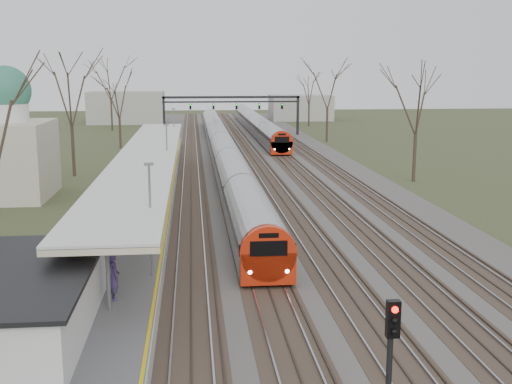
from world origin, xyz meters
TOP-DOWN VIEW (x-y plane):
  - track_bed at (0.26, 55.00)m, footprint 24.00×160.00m
  - platform at (-9.05, 37.50)m, footprint 3.50×69.00m
  - canopy at (-9.05, 32.99)m, footprint 4.10×50.00m
  - signal_gantry at (0.29, 84.99)m, footprint 21.00×0.59m
  - tree_west_far at (-17.00, 48.00)m, footprint 5.50×5.50m
  - tree_east_far at (14.00, 42.00)m, footprint 5.00×5.00m
  - train_near at (-2.50, 59.20)m, footprint 2.62×90.21m
  - train_far at (4.50, 89.70)m, footprint 2.62×60.21m
  - passenger at (-9.00, 11.19)m, footprint 0.67×0.82m
  - signal_post at (-0.75, 1.98)m, footprint 0.35×0.45m

SIDE VIEW (x-z plane):
  - track_bed at x=0.26m, z-range -0.05..0.17m
  - platform at x=-9.05m, z-range 0.00..1.00m
  - train_near at x=-2.50m, z-range -0.05..3.00m
  - train_far at x=4.50m, z-range -0.05..3.00m
  - passenger at x=-9.00m, z-range 1.00..2.93m
  - signal_post at x=-0.75m, z-range 0.67..4.77m
  - canopy at x=-9.05m, z-range 2.37..5.48m
  - signal_gantry at x=0.29m, z-range 1.87..7.95m
  - tree_east_far at x=14.00m, z-range 2.14..12.44m
  - tree_west_far at x=-17.00m, z-range 2.35..13.68m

